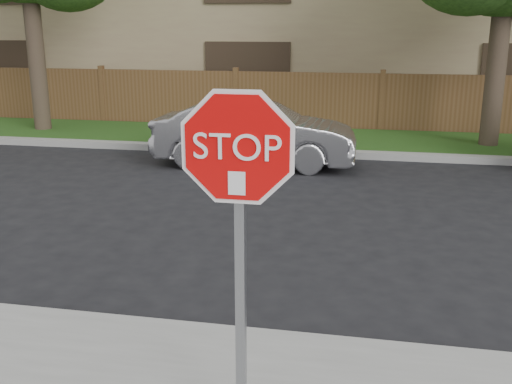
# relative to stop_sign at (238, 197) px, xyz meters

# --- Properties ---
(ground) EXTENTS (90.00, 90.00, 0.00)m
(ground) POSITION_rel_stop_sign_xyz_m (1.03, 1.48, -1.83)
(ground) COLOR black
(ground) RESTS_ON ground
(far_curb) EXTENTS (70.00, 0.30, 0.15)m
(far_curb) POSITION_rel_stop_sign_xyz_m (1.03, 9.63, -1.75)
(far_curb) COLOR gray
(far_curb) RESTS_ON ground
(grass_strip) EXTENTS (70.00, 3.00, 0.12)m
(grass_strip) POSITION_rel_stop_sign_xyz_m (1.03, 11.28, -1.77)
(grass_strip) COLOR #1E4714
(grass_strip) RESTS_ON ground
(fence) EXTENTS (70.00, 0.12, 1.60)m
(fence) POSITION_rel_stop_sign_xyz_m (1.03, 12.88, -1.03)
(fence) COLOR #53361D
(fence) RESTS_ON ground
(apartment_building) EXTENTS (35.20, 9.20, 7.20)m
(apartment_building) POSITION_rel_stop_sign_xyz_m (1.03, 18.48, 1.70)
(apartment_building) COLOR #9F8763
(apartment_building) RESTS_ON ground
(stop_sign) EXTENTS (1.01, 0.13, 2.55)m
(stop_sign) POSITION_rel_stop_sign_xyz_m (0.00, 0.00, 0.00)
(stop_sign) COLOR gray
(stop_sign) RESTS_ON sidewalk_near
(sedan_left) EXTENTS (4.19, 1.52, 1.37)m
(sedan_left) POSITION_rel_stop_sign_xyz_m (-1.57, 8.52, -1.14)
(sedan_left) COLOR #A2A1A6
(sedan_left) RESTS_ON ground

